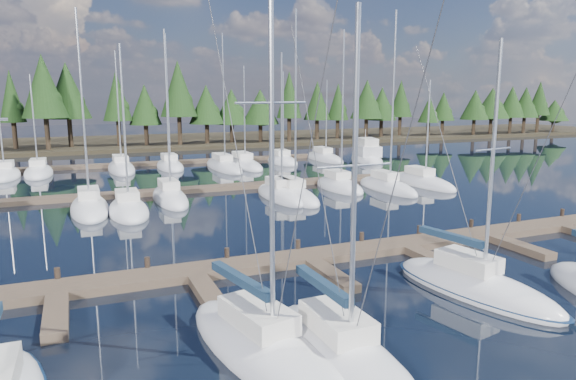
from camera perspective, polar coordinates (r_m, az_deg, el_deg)
name	(u,v)px	position (r m, az deg, el deg)	size (l,w,h in m)	color
ground	(238,213)	(38.23, -5.54, -2.61)	(260.00, 260.00, 0.00)	black
far_shore	(140,142)	(96.60, -16.16, 5.12)	(220.00, 30.00, 0.60)	#2D2619
main_dock	(311,261)	(26.78, 2.54, -7.87)	(44.00, 6.13, 0.90)	brown
back_docks	(185,174)	(56.90, -11.38, 1.75)	(50.00, 21.80, 0.40)	brown
front_sailboat_2	(265,349)	(17.92, -2.60, -17.25)	(4.59, 9.73, 15.29)	silver
front_sailboat_3	(343,357)	(17.58, 6.08, -17.95)	(2.97, 8.68, 11.97)	silver
front_sailboat_4	(474,287)	(24.57, 19.99, -10.06)	(4.41, 9.06, 11.68)	silver
back_sailboat_rows	(199,179)	(52.64, -9.84, 1.18)	(45.51, 32.84, 16.88)	silver
motor_yacht_right	(367,157)	(69.04, 8.75, 3.64)	(6.12, 10.72, 5.10)	silver
tree_line	(136,102)	(86.35, -16.51, 9.32)	(183.18, 12.01, 13.96)	black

